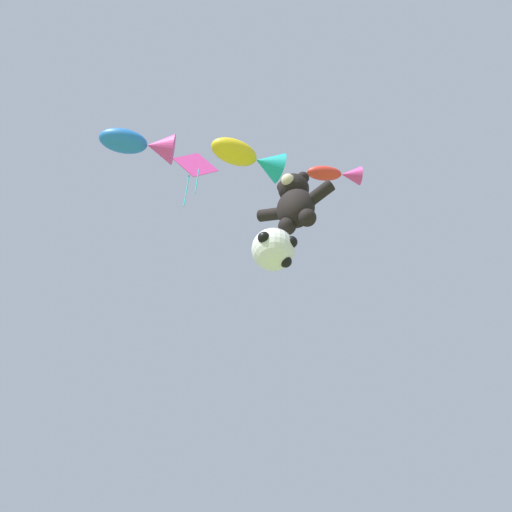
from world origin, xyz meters
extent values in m
ellipsoid|color=black|center=(1.23, 4.36, 11.19)|extent=(0.97, 0.83, 1.19)
sphere|color=black|center=(1.23, 4.36, 12.07)|extent=(0.82, 0.82, 0.82)
sphere|color=beige|center=(1.23, 4.01, 12.00)|extent=(0.34, 0.34, 0.34)
sphere|color=black|center=(0.94, 4.36, 12.38)|extent=(0.33, 0.33, 0.33)
cylinder|color=black|center=(0.52, 4.36, 11.39)|extent=(0.70, 0.32, 0.55)
sphere|color=black|center=(0.96, 4.36, 10.62)|extent=(0.44, 0.44, 0.44)
sphere|color=black|center=(1.52, 4.36, 12.38)|extent=(0.33, 0.33, 0.33)
cylinder|color=black|center=(1.94, 4.36, 11.39)|extent=(0.70, 0.32, 0.55)
sphere|color=black|center=(1.50, 4.36, 10.62)|extent=(0.44, 0.44, 0.44)
sphere|color=white|center=(0.63, 4.23, 9.80)|extent=(1.01, 1.01, 1.01)
sphere|color=black|center=(1.09, 4.23, 9.80)|extent=(0.28, 0.28, 0.28)
sphere|color=black|center=(0.53, 4.54, 10.13)|extent=(0.28, 0.28, 0.28)
sphere|color=black|center=(0.63, 3.78, 9.73)|extent=(0.28, 0.28, 0.28)
sphere|color=black|center=(0.85, 4.39, 9.43)|extent=(0.28, 0.28, 0.28)
ellipsoid|color=red|center=(1.89, 5.25, 13.63)|extent=(1.10, 0.93, 0.38)
cone|color=#E53F9E|center=(2.55, 5.68, 13.63)|extent=(0.77, 0.77, 0.56)
sphere|color=black|center=(1.61, 5.07, 13.73)|extent=(0.10, 0.10, 0.10)
ellipsoid|color=yellow|center=(-0.16, 3.53, 13.92)|extent=(1.46, 1.55, 0.64)
cone|color=#19ADB2|center=(0.52, 4.36, 13.92)|extent=(1.21, 1.18, 0.94)
sphere|color=black|center=(-0.44, 3.19, 14.09)|extent=(0.17, 0.17, 0.17)
ellipsoid|color=blue|center=(-2.42, 1.51, 13.24)|extent=(1.43, 1.35, 0.58)
cone|color=#E53F9E|center=(-1.65, 2.15, 13.24)|extent=(1.09, 1.11, 0.85)
sphere|color=black|center=(-2.73, 1.25, 13.40)|extent=(0.15, 0.15, 0.15)
cube|color=#E53F9E|center=(-1.92, 3.98, 15.33)|extent=(1.10, 1.12, 1.55)
cylinder|color=#19ADB2|center=(-2.12, 4.00, 13.99)|extent=(0.03, 0.06, 1.70)
cylinder|color=#19ADB2|center=(-1.72, 3.95, 14.15)|extent=(0.03, 0.04, 1.37)
camera|label=1|loc=(3.76, -2.37, 1.03)|focal=35.00mm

